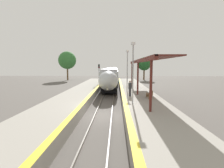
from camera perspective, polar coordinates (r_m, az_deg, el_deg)
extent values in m
plane|color=#56514C|center=(15.32, -2.83, -10.27)|extent=(120.00, 120.00, 0.00)
cube|color=slate|center=(15.37, -5.55, -9.94)|extent=(0.08, 90.00, 0.15)
cube|color=slate|center=(15.27, -0.10, -10.03)|extent=(0.08, 90.00, 0.15)
cube|color=black|center=(34.60, -0.41, -0.10)|extent=(2.42, 17.79, 0.86)
cube|color=#28282D|center=(34.52, -0.41, 1.30)|extent=(2.75, 19.34, 0.84)
cube|color=#198CBF|center=(34.48, -0.41, 2.24)|extent=(2.76, 19.34, 0.29)
cube|color=#B2B7BC|center=(34.44, -0.41, 3.54)|extent=(2.75, 19.34, 1.28)
cube|color=black|center=(34.44, -0.41, 3.44)|extent=(2.78, 17.79, 0.70)
cube|color=#9E9EA3|center=(34.42, -0.41, 4.86)|extent=(2.48, 19.34, 0.30)
cylinder|color=black|center=(27.63, -2.38, -2.08)|extent=(0.12, 0.86, 0.86)
cylinder|color=black|center=(27.57, 0.61, -2.09)|extent=(0.12, 0.86, 0.86)
cylinder|color=black|center=(29.80, -2.10, -1.49)|extent=(0.12, 0.86, 0.86)
cylinder|color=black|center=(29.75, 0.67, -1.50)|extent=(0.12, 0.86, 0.86)
cylinder|color=black|center=(39.52, -1.22, 0.33)|extent=(0.12, 0.86, 0.86)
cylinder|color=black|center=(39.48, 0.86, 0.33)|extent=(0.12, 0.86, 0.86)
cylinder|color=black|center=(41.71, -1.08, 0.63)|extent=(0.12, 0.86, 0.86)
cylinder|color=black|center=(41.67, 0.89, 0.62)|extent=(0.12, 0.86, 0.86)
ellipsoid|color=#B2B7BC|center=(23.55, -1.27, 1.07)|extent=(2.64, 3.85, 2.65)
ellipsoid|color=black|center=(23.04, -1.33, 2.04)|extent=(1.93, 2.25, 1.35)
sphere|color=#F9F4CC|center=(22.22, -1.45, -1.70)|extent=(0.24, 0.24, 0.24)
cube|color=black|center=(54.66, 0.27, 2.11)|extent=(2.42, 17.79, 0.86)
cube|color=#28282D|center=(54.61, 0.27, 3.00)|extent=(2.75, 19.34, 0.84)
cube|color=#198CBF|center=(54.59, 0.27, 3.59)|extent=(2.76, 19.34, 0.29)
cube|color=#B2B7BC|center=(54.56, 0.27, 4.41)|extent=(2.75, 19.34, 1.28)
cube|color=black|center=(54.56, 0.27, 4.35)|extent=(2.78, 17.79, 0.70)
cube|color=#9E9EA3|center=(54.55, 0.27, 5.24)|extent=(2.48, 19.34, 0.30)
cylinder|color=black|center=(47.63, -0.77, 1.28)|extent=(0.12, 0.86, 0.86)
cylinder|color=black|center=(47.59, 0.96, 1.28)|extent=(0.12, 0.86, 0.86)
cylinder|color=black|center=(49.82, -0.67, 1.49)|extent=(0.12, 0.86, 0.86)
cylinder|color=black|center=(49.79, 0.99, 1.48)|extent=(0.12, 0.86, 0.86)
cylinder|color=black|center=(59.58, -0.32, 2.21)|extent=(0.12, 0.86, 0.86)
cylinder|color=black|center=(59.55, 1.06, 2.21)|extent=(0.12, 0.86, 0.86)
cylinder|color=black|center=(61.77, -0.26, 2.34)|extent=(0.12, 0.86, 0.86)
cylinder|color=black|center=(61.75, 1.08, 2.34)|extent=(0.12, 0.86, 0.86)
cube|color=gray|center=(15.40, 11.61, -8.53)|extent=(4.18, 64.00, 0.92)
cube|color=yellow|center=(15.07, 4.50, -6.93)|extent=(0.40, 64.00, 0.01)
cube|color=gray|center=(15.92, -16.55, -8.18)|extent=(4.05, 64.00, 0.92)
cube|color=yellow|center=(15.36, -10.06, -6.77)|extent=(0.40, 64.00, 0.01)
cube|color=brown|center=(18.08, 12.38, -4.23)|extent=(0.36, 0.06, 0.42)
cube|color=brown|center=(19.38, 11.63, -3.54)|extent=(0.36, 0.06, 0.42)
cube|color=brown|center=(18.69, 12.01, -3.19)|extent=(0.44, 1.79, 0.03)
cube|color=brown|center=(18.70, 12.63, -2.48)|extent=(0.04, 1.79, 0.44)
cube|color=#333338|center=(19.53, 5.88, -2.75)|extent=(0.28, 0.20, 0.84)
cube|color=#333338|center=(19.43, 5.90, -0.55)|extent=(0.36, 0.22, 0.67)
sphere|color=#936B4C|center=(19.39, 5.91, 0.76)|extent=(0.23, 0.23, 0.23)
cylinder|color=#59595E|center=(31.76, -4.24, 1.67)|extent=(0.14, 0.14, 3.86)
cube|color=black|center=(31.67, -4.27, 5.79)|extent=(0.28, 0.20, 0.70)
sphere|color=black|center=(31.56, -4.29, 6.10)|extent=(0.14, 0.14, 0.14)
sphere|color=red|center=(31.56, -4.29, 5.48)|extent=(0.14, 0.14, 0.14)
cylinder|color=#9E9EA3|center=(15.51, 6.81, 3.04)|extent=(0.12, 0.12, 5.17)
cube|color=silver|center=(15.61, 6.94, 13.00)|extent=(0.36, 0.20, 0.24)
cylinder|color=#9E9EA3|center=(23.51, 4.99, 4.02)|extent=(0.12, 0.12, 5.17)
cube|color=silver|center=(23.57, 5.05, 10.60)|extent=(0.36, 0.20, 0.24)
cylinder|color=#511E19|center=(13.00, 12.57, -0.60)|extent=(0.20, 0.20, 3.82)
cylinder|color=#511E19|center=(20.64, 8.43, 1.84)|extent=(0.20, 0.20, 3.82)
cylinder|color=#511E19|center=(28.36, 6.53, 2.95)|extent=(0.20, 0.20, 3.82)
cube|color=#511E19|center=(20.60, 8.51, 7.42)|extent=(0.24, 18.54, 0.36)
cube|color=#511E19|center=(20.73, 11.01, 7.69)|extent=(2.00, 18.54, 0.10)
cylinder|color=brown|center=(54.16, -14.30, 3.26)|extent=(0.44, 0.44, 3.88)
sphere|color=#337033|center=(54.14, -14.41, 7.53)|extent=(5.25, 5.25, 5.25)
cylinder|color=brown|center=(54.06, 10.39, 3.03)|extent=(0.44, 0.44, 3.30)
sphere|color=#1E5123|center=(54.00, 10.46, 6.48)|extent=(4.01, 4.01, 4.01)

